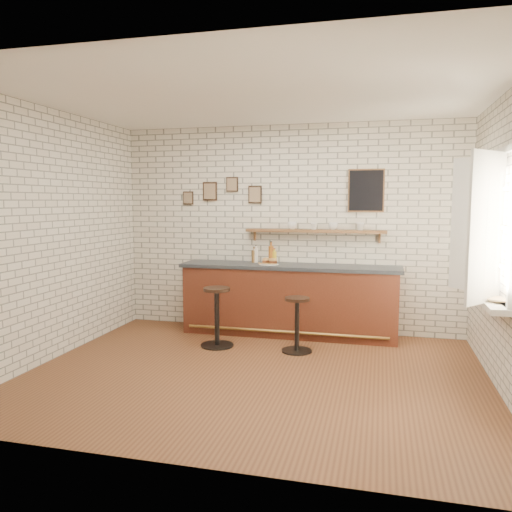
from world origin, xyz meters
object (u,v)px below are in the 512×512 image
object	(u,v)px
bar_stool_left	(217,315)
bar_stool_right	(297,323)
bitters_bottle_amber	(271,254)
shelf_cup_b	(314,226)
bitters_bottle_white	(256,255)
sandwich_plate	(269,264)
book_upper	(491,298)
bar_counter	(289,300)
ciabatta_sandwich	(270,261)
shelf_cup_d	(360,226)
shelf_cup_a	(292,226)
book_lower	(491,300)
condiment_bottle_yellow	(274,257)
shelf_cup_c	(333,226)
bitters_bottle_brown	(254,256)

from	to	relation	value
bar_stool_left	bar_stool_right	world-z (taller)	bar_stool_left
bitters_bottle_amber	shelf_cup_b	distance (m)	0.74
bitters_bottle_amber	shelf_cup_b	size ratio (longest dim) A/B	3.09
bitters_bottle_white	sandwich_plate	bearing A→B (deg)	-37.32
bitters_bottle_white	book_upper	xyz separation A→B (m)	(2.83, -1.79, -0.16)
bitters_bottle_white	bar_stool_right	world-z (taller)	bitters_bottle_white
bar_counter	bar_stool_left	size ratio (longest dim) A/B	3.96
ciabatta_sandwich	book_upper	size ratio (longest dim) A/B	1.12
bar_counter	shelf_cup_d	size ratio (longest dim) A/B	27.80
ciabatta_sandwich	shelf_cup_a	xyz separation A→B (m)	(0.28, 0.26, 0.49)
shelf_cup_a	book_upper	xyz separation A→B (m)	(2.30, -1.86, -0.59)
ciabatta_sandwich	bitters_bottle_white	distance (m)	0.31
book_lower	bar_stool_left	bearing A→B (deg)	159.97
bar_counter	book_upper	size ratio (longest dim) A/B	13.47
bitters_bottle_white	condiment_bottle_yellow	xyz separation A→B (m)	(0.27, 0.00, -0.02)
shelf_cup_b	sandwich_plate	bearing A→B (deg)	152.47
bar_counter	condiment_bottle_yellow	size ratio (longest dim) A/B	14.42
shelf_cup_a	shelf_cup_c	world-z (taller)	shelf_cup_a
bitters_bottle_brown	bar_stool_left	xyz separation A→B (m)	(-0.27, -0.92, -0.69)
ciabatta_sandwich	bitters_bottle_brown	distance (m)	0.33
bar_counter	ciabatta_sandwich	bearing A→B (deg)	-168.75
bitters_bottle_white	shelf_cup_d	bearing A→B (deg)	2.99
bar_stool_left	shelf_cup_a	distance (m)	1.72
ciabatta_sandwich	bitters_bottle_white	bearing A→B (deg)	143.91
sandwich_plate	condiment_bottle_yellow	xyz separation A→B (m)	(0.04, 0.18, 0.08)
condiment_bottle_yellow	book_upper	distance (m)	3.12
sandwich_plate	bar_stool_left	size ratio (longest dim) A/B	0.36
shelf_cup_d	book_lower	bearing A→B (deg)	-59.68
sandwich_plate	shelf_cup_a	distance (m)	0.66
ciabatta_sandwich	book_lower	xyz separation A→B (m)	(2.58, -1.59, -0.12)
ciabatta_sandwich	bitters_bottle_amber	xyz separation A→B (m)	(-0.02, 0.18, 0.08)
shelf_cup_a	shelf_cup_d	distance (m)	0.96
shelf_cup_b	bitters_bottle_white	bearing A→B (deg)	134.75
book_lower	condiment_bottle_yellow	bearing A→B (deg)	140.49
book_lower	bitters_bottle_brown	bearing A→B (deg)	143.42
bitters_bottle_brown	bitters_bottle_amber	size ratio (longest dim) A/B	0.73
shelf_cup_d	shelf_cup_c	bearing A→B (deg)	174.30
bar_stool_right	bitters_bottle_amber	bearing A→B (deg)	120.69
condiment_bottle_yellow	shelf_cup_a	world-z (taller)	shelf_cup_a
bitters_bottle_brown	sandwich_plate	bearing A→B (deg)	-34.29
bar_counter	bitters_bottle_brown	bearing A→B (deg)	167.27
bar_counter	bitters_bottle_brown	world-z (taller)	bitters_bottle_brown
bar_counter	bar_stool_left	xyz separation A→B (m)	(-0.82, -0.79, -0.09)
bar_stool_left	book_upper	world-z (taller)	book_upper
bar_stool_right	shelf_cup_c	size ratio (longest dim) A/B	5.34
condiment_bottle_yellow	shelf_cup_a	size ratio (longest dim) A/B	1.57
book_lower	bar_counter	bearing A→B (deg)	139.72
bitters_bottle_amber	bar_stool_left	distance (m)	1.28
shelf_cup_b	shelf_cup_d	world-z (taller)	shelf_cup_d
book_upper	condiment_bottle_yellow	bearing A→B (deg)	174.02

